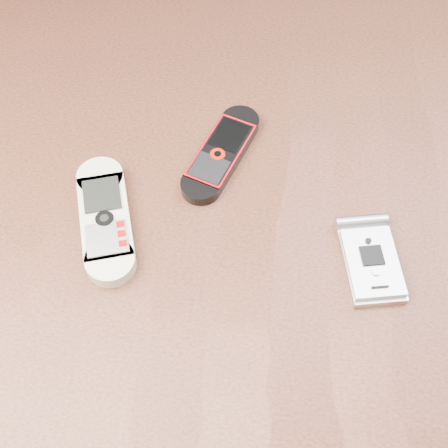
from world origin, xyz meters
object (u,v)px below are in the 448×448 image
(nokia_white, at_px, (105,219))
(nokia_black_red, at_px, (221,153))
(table, at_px, (220,280))
(motorola_razr, at_px, (371,261))

(nokia_white, xyz_separation_m, nokia_black_red, (0.10, 0.09, -0.00))
(table, distance_m, nokia_white, 0.16)
(motorola_razr, bearing_deg, nokia_black_red, 131.73)
(nokia_black_red, distance_m, motorola_razr, 0.19)
(table, relative_size, nokia_black_red, 8.91)
(nokia_white, relative_size, nokia_black_red, 1.08)
(nokia_white, distance_m, nokia_black_red, 0.14)
(nokia_white, distance_m, motorola_razr, 0.26)
(table, bearing_deg, nokia_white, -178.44)
(nokia_white, bearing_deg, table, -15.13)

